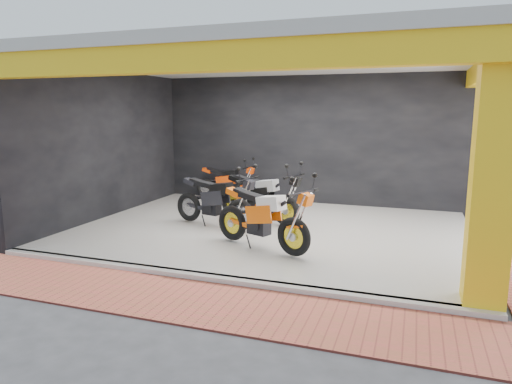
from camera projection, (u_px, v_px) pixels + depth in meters
ground at (236, 261)px, 7.89m from camera, size 80.00×80.00×0.00m
showroom_floor at (271, 230)px, 9.74m from camera, size 8.00×6.00×0.10m
showroom_ceiling at (272, 58)px, 9.12m from camera, size 8.40×6.40×0.20m
back_wall at (306, 142)px, 12.33m from camera, size 8.20×0.20×3.50m
left_wall at (106, 146)px, 10.78m from camera, size 0.20×6.20×3.50m
corner_column at (493, 177)px, 5.67m from camera, size 0.50×0.50×3.50m
header_beam_front at (208, 57)px, 6.39m from camera, size 8.40×0.30×0.40m
header_beam_right at (493, 68)px, 7.87m from camera, size 0.30×6.40×0.40m
floor_kerb at (212, 278)px, 6.94m from camera, size 8.00×0.20×0.10m
paver_front at (187, 300)px, 6.22m from camera, size 9.00×1.40×0.03m
moto_hero at (294, 218)px, 7.66m from camera, size 2.40×1.63×1.38m
moto_row_a at (286, 196)px, 9.71m from camera, size 2.34×1.37×1.35m
moto_row_b at (240, 200)px, 9.39m from camera, size 2.30×1.30×1.33m
moto_row_d at (244, 181)px, 12.46m from camera, size 1.97×0.90×1.16m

